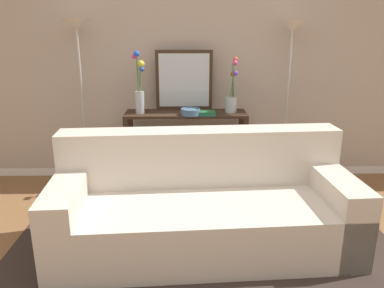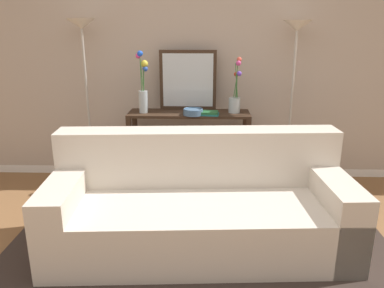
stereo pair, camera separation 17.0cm
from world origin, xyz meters
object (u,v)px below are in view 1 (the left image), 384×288
at_px(fruit_bowl, 190,112).
at_px(book_row_under_console, 158,180).
at_px(couch, 203,208).
at_px(console_table, 186,136).
at_px(wall_mirror, 184,80).
at_px(vase_short_flowers, 232,97).
at_px(floor_lamp_right, 290,59).
at_px(book_stack, 207,113).
at_px(vase_tall_flowers, 140,89).
at_px(floor_lamp_left, 79,58).

relative_size(fruit_bowl, book_row_under_console, 0.48).
height_order(couch, console_table, couch).
distance_m(console_table, fruit_bowl, 0.31).
bearing_deg(console_table, wall_mirror, 96.11).
bearing_deg(console_table, vase_short_flowers, 1.63).
xyz_separation_m(console_table, fruit_bowl, (0.05, -0.12, 0.29)).
bearing_deg(floor_lamp_right, fruit_bowl, -172.97).
relative_size(console_table, book_row_under_console, 3.05).
bearing_deg(book_stack, console_table, 152.15).
bearing_deg(couch, vase_tall_flowers, 117.09).
bearing_deg(floor_lamp_left, book_stack, -5.41).
xyz_separation_m(vase_short_flowers, book_stack, (-0.26, -0.13, -0.14)).
relative_size(floor_lamp_right, vase_short_flowers, 3.06).
height_order(vase_tall_flowers, vase_short_flowers, vase_tall_flowers).
xyz_separation_m(wall_mirror, book_stack, (0.23, -0.27, -0.30)).
xyz_separation_m(couch, vase_tall_flowers, (-0.60, 1.17, 0.75)).
bearing_deg(vase_short_flowers, console_table, -178.37).
xyz_separation_m(console_table, vase_tall_flowers, (-0.47, -0.02, 0.50)).
xyz_separation_m(console_table, wall_mirror, (-0.02, 0.15, 0.57)).
distance_m(wall_mirror, book_stack, 0.46).
bearing_deg(book_row_under_console, book_stack, -12.30).
bearing_deg(book_row_under_console, vase_short_flowers, 0.99).
height_order(couch, book_row_under_console, couch).
bearing_deg(floor_lamp_left, fruit_bowl, -6.37).
height_order(console_table, floor_lamp_left, floor_lamp_left).
distance_m(fruit_bowl, book_stack, 0.17).
height_order(floor_lamp_left, book_stack, floor_lamp_left).
distance_m(vase_short_flowers, book_stack, 0.32).
xyz_separation_m(couch, console_table, (-0.13, 1.20, 0.25)).
height_order(floor_lamp_right, fruit_bowl, floor_lamp_right).
relative_size(vase_tall_flowers, book_stack, 3.28).
relative_size(vase_tall_flowers, fruit_bowl, 3.14).
bearing_deg(floor_lamp_left, couch, -45.20).
bearing_deg(fruit_bowl, vase_short_flowers, 16.83).
height_order(book_stack, book_row_under_console, book_stack).
distance_m(console_table, book_row_under_console, 0.59).
distance_m(vase_tall_flowers, book_stack, 0.73).
distance_m(floor_lamp_right, fruit_bowl, 1.14).
height_order(floor_lamp_right, vase_tall_flowers, floor_lamp_right).
xyz_separation_m(floor_lamp_right, wall_mirror, (-1.07, 0.15, -0.23)).
relative_size(console_table, fruit_bowl, 6.30).
distance_m(vase_short_flowers, fruit_bowl, 0.47).
relative_size(floor_lamp_right, wall_mirror, 2.77).
xyz_separation_m(floor_lamp_left, wall_mirror, (1.05, 0.15, -0.25)).
bearing_deg(vase_short_flowers, couch, -105.99).
relative_size(floor_lamp_left, vase_tall_flowers, 2.77).
distance_m(couch, vase_short_flowers, 1.42).
bearing_deg(book_row_under_console, vase_tall_flowers, -171.53).
distance_m(console_table, book_stack, 0.36).
bearing_deg(floor_lamp_left, floor_lamp_right, 0.00).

